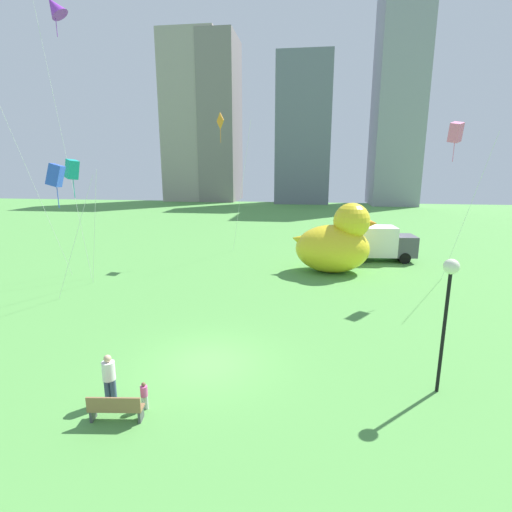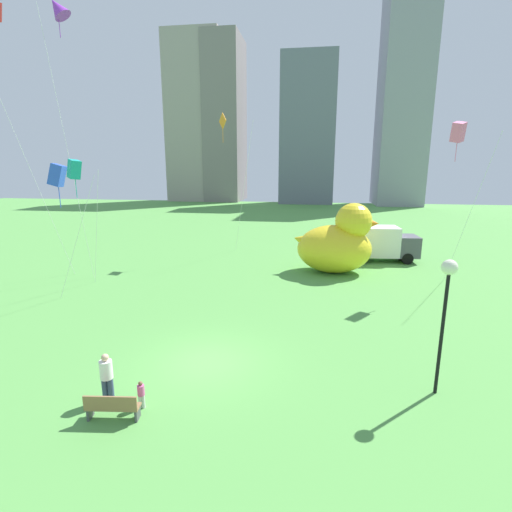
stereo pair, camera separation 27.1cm
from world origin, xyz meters
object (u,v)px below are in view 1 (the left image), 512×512
(park_bench, at_px, (115,408))
(lamppost, at_px, (449,289))
(person_child, at_px, (144,394))
(kite_purple, at_px, (54,7))
(kite_teal, at_px, (72,170))
(kite_blue, at_px, (56,176))
(person_adult, at_px, (109,376))
(kite_pink, at_px, (456,133))
(giant_inflatable_duck, at_px, (336,243))
(box_truck, at_px, (377,243))
(kite_orange, at_px, (222,128))

(park_bench, bearing_deg, lamppost, 16.67)
(person_child, xyz_separation_m, kite_purple, (-10.95, 14.35, 16.75))
(kite_purple, height_order, kite_teal, kite_purple)
(park_bench, height_order, kite_blue, kite_blue)
(kite_blue, distance_m, kite_purple, 12.10)
(person_adult, distance_m, kite_pink, 22.59)
(kite_teal, bearing_deg, kite_purple, 123.26)
(person_child, bearing_deg, kite_blue, 133.87)
(giant_inflatable_duck, bearing_deg, kite_teal, -158.08)
(lamppost, bearing_deg, kite_purple, 149.95)
(lamppost, xyz_separation_m, box_truck, (0.97, 19.63, -2.35))
(box_truck, bearing_deg, person_child, -116.00)
(kite_blue, xyz_separation_m, kite_teal, (-1.02, 3.09, 0.27))
(person_child, bearing_deg, kite_teal, 128.33)
(lamppost, distance_m, kite_teal, 21.15)
(person_adult, relative_size, kite_blue, 0.22)
(box_truck, bearing_deg, kite_teal, -151.75)
(kite_pink, bearing_deg, kite_blue, -163.12)
(person_adult, height_order, kite_orange, kite_orange)
(box_truck, xyz_separation_m, kite_purple, (-21.68, -7.65, 15.83))
(kite_purple, height_order, kite_pink, kite_purple)
(kite_blue, bearing_deg, person_adult, -50.39)
(kite_purple, distance_m, kite_pink, 25.70)
(lamppost, height_order, kite_teal, kite_teal)
(kite_purple, relative_size, kite_teal, 2.22)
(kite_orange, bearing_deg, person_adult, -87.74)
(lamppost, bearing_deg, park_bench, -163.33)
(kite_blue, height_order, kite_pink, kite_pink)
(kite_blue, relative_size, kite_purple, 0.44)
(person_adult, bearing_deg, giant_inflatable_duck, 64.69)
(person_child, xyz_separation_m, box_truck, (10.73, 22.00, 0.91))
(person_adult, bearing_deg, lamppost, 11.14)
(kite_orange, distance_m, kite_teal, 12.85)
(person_adult, relative_size, kite_orange, 0.14)
(lamppost, relative_size, box_truck, 0.81)
(lamppost, bearing_deg, person_child, -166.34)
(person_adult, distance_m, kite_purple, 23.67)
(person_child, relative_size, kite_blue, 0.12)
(kite_blue, bearing_deg, person_child, -46.13)
(person_adult, height_order, kite_purple, kite_purple)
(kite_blue, bearing_deg, kite_pink, 16.88)
(park_bench, bearing_deg, person_adult, 125.25)
(person_adult, bearing_deg, kite_pink, 44.62)
(park_bench, bearing_deg, kite_blue, 129.18)
(lamppost, bearing_deg, box_truck, 87.18)
(person_adult, xyz_separation_m, kite_pink, (14.85, 14.66, 8.65))
(giant_inflatable_duck, relative_size, kite_pink, 0.60)
(kite_orange, distance_m, kite_pink, 17.19)
(lamppost, relative_size, kite_blue, 0.61)
(lamppost, relative_size, kite_orange, 0.40)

